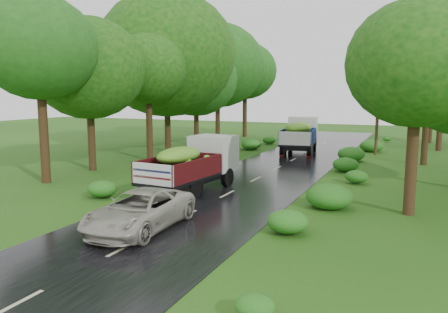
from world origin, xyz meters
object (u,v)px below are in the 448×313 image
Objects in this scene: car at (140,210)px; truck_far at (300,133)px; truck_near at (194,161)px; utility_pole at (378,98)px.

truck_far is at bearing 87.92° from car.
truck_near is at bearing -101.96° from truck_far.
utility_pole reaches higher than truck_near.
truck_far is at bearing 177.53° from utility_pole.
car is (-0.04, -22.39, -0.90)m from truck_far.
truck_near is 0.73× the size of utility_pole.
car is (1.16, -6.30, -0.76)m from truck_near.
truck_near is 1.30× the size of car.
truck_far is 0.80× the size of utility_pole.
truck_near is 16.13m from truck_far.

